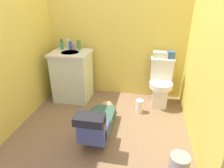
{
  "coord_description": "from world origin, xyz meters",
  "views": [
    {
      "loc": [
        0.52,
        -2.18,
        1.66
      ],
      "look_at": [
        0.05,
        0.37,
        0.45
      ],
      "focal_mm": 31.43,
      "sensor_mm": 36.0,
      "label": 1
    }
  ],
  "objects_px": {
    "vanity_cabinet": "(73,75)",
    "paper_towel_roll": "(139,106)",
    "bottle_pink": "(75,46)",
    "soap_dispenser": "(62,45)",
    "toilet": "(161,83)",
    "faucet": "(73,46)",
    "toiletry_bag": "(170,55)",
    "bottle_blue": "(70,45)",
    "person_plumber": "(98,123)",
    "trash_can": "(179,166)",
    "tissue_box": "(160,55)",
    "bottle_green": "(79,45)",
    "bottle_white": "(68,44)"
  },
  "relations": [
    {
      "from": "trash_can",
      "to": "toiletry_bag",
      "type": "bearing_deg",
      "value": 91.49
    },
    {
      "from": "vanity_cabinet",
      "to": "trash_can",
      "type": "bearing_deg",
      "value": -40.3
    },
    {
      "from": "paper_towel_roll",
      "to": "person_plumber",
      "type": "bearing_deg",
      "value": -128.23
    },
    {
      "from": "faucet",
      "to": "bottle_pink",
      "type": "relative_size",
      "value": 0.95
    },
    {
      "from": "soap_dispenser",
      "to": "paper_towel_roll",
      "type": "height_order",
      "value": "soap_dispenser"
    },
    {
      "from": "bottle_blue",
      "to": "paper_towel_roll",
      "type": "xyz_separation_m",
      "value": [
        1.18,
        -0.38,
        -0.79
      ]
    },
    {
      "from": "bottle_green",
      "to": "paper_towel_roll",
      "type": "relative_size",
      "value": 0.77
    },
    {
      "from": "paper_towel_roll",
      "to": "tissue_box",
      "type": "bearing_deg",
      "value": 58.12
    },
    {
      "from": "toilet",
      "to": "soap_dispenser",
      "type": "distance_m",
      "value": 1.7
    },
    {
      "from": "toilet",
      "to": "faucet",
      "type": "bearing_deg",
      "value": 177.07
    },
    {
      "from": "toilet",
      "to": "trash_can",
      "type": "relative_size",
      "value": 3.01
    },
    {
      "from": "trash_can",
      "to": "soap_dispenser",
      "type": "bearing_deg",
      "value": 140.48
    },
    {
      "from": "toiletry_bag",
      "to": "bottle_white",
      "type": "relative_size",
      "value": 0.72
    },
    {
      "from": "vanity_cabinet",
      "to": "paper_towel_roll",
      "type": "relative_size",
      "value": 3.97
    },
    {
      "from": "bottle_white",
      "to": "bottle_green",
      "type": "distance_m",
      "value": 0.19
    },
    {
      "from": "bottle_pink",
      "to": "soap_dispenser",
      "type": "bearing_deg",
      "value": -174.45
    },
    {
      "from": "toilet",
      "to": "bottle_pink",
      "type": "relative_size",
      "value": 7.16
    },
    {
      "from": "soap_dispenser",
      "to": "person_plumber",
      "type": "bearing_deg",
      "value": -49.48
    },
    {
      "from": "person_plumber",
      "to": "bottle_pink",
      "type": "relative_size",
      "value": 10.16
    },
    {
      "from": "person_plumber",
      "to": "bottle_green",
      "type": "bearing_deg",
      "value": 118.57
    },
    {
      "from": "soap_dispenser",
      "to": "bottle_blue",
      "type": "relative_size",
      "value": 1.21
    },
    {
      "from": "bottle_green",
      "to": "bottle_white",
      "type": "bearing_deg",
      "value": -176.09
    },
    {
      "from": "vanity_cabinet",
      "to": "paper_towel_roll",
      "type": "bearing_deg",
      "value": -12.57
    },
    {
      "from": "bottle_blue",
      "to": "bottle_white",
      "type": "bearing_deg",
      "value": 171.46
    },
    {
      "from": "soap_dispenser",
      "to": "trash_can",
      "type": "relative_size",
      "value": 0.67
    },
    {
      "from": "toilet",
      "to": "vanity_cabinet",
      "type": "distance_m",
      "value": 1.43
    },
    {
      "from": "toiletry_bag",
      "to": "soap_dispenser",
      "type": "distance_m",
      "value": 1.73
    },
    {
      "from": "faucet",
      "to": "bottle_blue",
      "type": "bearing_deg",
      "value": -167.1
    },
    {
      "from": "bottle_blue",
      "to": "bottle_pink",
      "type": "height_order",
      "value": "bottle_blue"
    },
    {
      "from": "faucet",
      "to": "tissue_box",
      "type": "distance_m",
      "value": 1.39
    },
    {
      "from": "toilet",
      "to": "bottle_pink",
      "type": "distance_m",
      "value": 1.5
    },
    {
      "from": "bottle_pink",
      "to": "trash_can",
      "type": "distance_m",
      "value": 2.27
    },
    {
      "from": "toiletry_bag",
      "to": "bottle_blue",
      "type": "relative_size",
      "value": 0.9
    },
    {
      "from": "bottle_green",
      "to": "toiletry_bag",
      "type": "bearing_deg",
      "value": 0.29
    },
    {
      "from": "person_plumber",
      "to": "soap_dispenser",
      "type": "relative_size",
      "value": 6.42
    },
    {
      "from": "faucet",
      "to": "toiletry_bag",
      "type": "bearing_deg",
      "value": 0.65
    },
    {
      "from": "bottle_blue",
      "to": "trash_can",
      "type": "bearing_deg",
      "value": -42.17
    },
    {
      "from": "vanity_cabinet",
      "to": "bottle_blue",
      "type": "relative_size",
      "value": 5.98
    },
    {
      "from": "toiletry_bag",
      "to": "person_plumber",
      "type": "bearing_deg",
      "value": -130.96
    },
    {
      "from": "faucet",
      "to": "person_plumber",
      "type": "bearing_deg",
      "value": -57.04
    },
    {
      "from": "bottle_white",
      "to": "tissue_box",
      "type": "bearing_deg",
      "value": 0.78
    },
    {
      "from": "trash_can",
      "to": "paper_towel_roll",
      "type": "distance_m",
      "value": 1.17
    },
    {
      "from": "bottle_white",
      "to": "bottle_green",
      "type": "bearing_deg",
      "value": 3.91
    },
    {
      "from": "person_plumber",
      "to": "trash_can",
      "type": "relative_size",
      "value": 4.27
    },
    {
      "from": "person_plumber",
      "to": "trash_can",
      "type": "xyz_separation_m",
      "value": [
        0.92,
        -0.47,
        -0.05
      ]
    },
    {
      "from": "vanity_cabinet",
      "to": "bottle_blue",
      "type": "height_order",
      "value": "bottle_blue"
    },
    {
      "from": "vanity_cabinet",
      "to": "person_plumber",
      "type": "xyz_separation_m",
      "value": [
        0.65,
        -0.86,
        -0.24
      ]
    },
    {
      "from": "toilet",
      "to": "bottle_green",
      "type": "distance_m",
      "value": 1.44
    },
    {
      "from": "vanity_cabinet",
      "to": "bottle_pink",
      "type": "xyz_separation_m",
      "value": [
        0.03,
        0.14,
        0.45
      ]
    },
    {
      "from": "tissue_box",
      "to": "soap_dispenser",
      "type": "relative_size",
      "value": 1.33
    }
  ]
}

